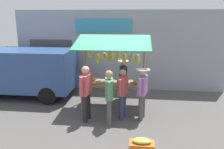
{
  "coord_description": "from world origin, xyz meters",
  "views": [
    {
      "loc": [
        -0.83,
        7.59,
        3.11
      ],
      "look_at": [
        0.0,
        0.3,
        1.25
      ],
      "focal_mm": 36.56,
      "sensor_mm": 36.0,
      "label": 1
    }
  ],
  "objects_px": {
    "vendor_with_sunhat": "(123,77)",
    "shopper_with_shopping_bag": "(109,94)",
    "produce_crate_near": "(142,147)",
    "market_stall": "(113,63)",
    "shopper_in_grey_tee": "(142,89)",
    "shopper_with_ponytail": "(86,89)",
    "parked_van": "(15,68)",
    "shopper_in_striped_shirt": "(123,91)"
  },
  "relations": [
    {
      "from": "market_stall",
      "to": "shopper_in_grey_tee",
      "type": "xyz_separation_m",
      "value": [
        -0.99,
        0.98,
        -0.59
      ]
    },
    {
      "from": "vendor_with_sunhat",
      "to": "produce_crate_near",
      "type": "height_order",
      "value": "vendor_with_sunhat"
    },
    {
      "from": "market_stall",
      "to": "shopper_with_ponytail",
      "type": "bearing_deg",
      "value": 61.63
    },
    {
      "from": "market_stall",
      "to": "shopper_in_striped_shirt",
      "type": "relative_size",
      "value": 1.59
    },
    {
      "from": "parked_van",
      "to": "shopper_in_grey_tee",
      "type": "bearing_deg",
      "value": 161.81
    },
    {
      "from": "vendor_with_sunhat",
      "to": "shopper_in_grey_tee",
      "type": "distance_m",
      "value": 1.8
    },
    {
      "from": "shopper_with_shopping_bag",
      "to": "shopper_in_striped_shirt",
      "type": "bearing_deg",
      "value": -45.06
    },
    {
      "from": "shopper_with_shopping_bag",
      "to": "shopper_in_grey_tee",
      "type": "height_order",
      "value": "shopper_with_shopping_bag"
    },
    {
      "from": "market_stall",
      "to": "shopper_with_shopping_bag",
      "type": "distance_m",
      "value": 1.57
    },
    {
      "from": "shopper_in_striped_shirt",
      "to": "parked_van",
      "type": "bearing_deg",
      "value": 82.81
    },
    {
      "from": "market_stall",
      "to": "shopper_with_shopping_bag",
      "type": "bearing_deg",
      "value": 91.16
    },
    {
      "from": "vendor_with_sunhat",
      "to": "shopper_in_grey_tee",
      "type": "relative_size",
      "value": 0.96
    },
    {
      "from": "shopper_with_ponytail",
      "to": "shopper_in_grey_tee",
      "type": "xyz_separation_m",
      "value": [
        -1.68,
        -0.3,
        -0.04
      ]
    },
    {
      "from": "shopper_with_shopping_bag",
      "to": "produce_crate_near",
      "type": "bearing_deg",
      "value": -154.09
    },
    {
      "from": "parked_van",
      "to": "shopper_with_shopping_bag",
      "type": "bearing_deg",
      "value": 152.39
    },
    {
      "from": "shopper_in_grey_tee",
      "to": "produce_crate_near",
      "type": "relative_size",
      "value": 2.78
    },
    {
      "from": "shopper_in_striped_shirt",
      "to": "shopper_in_grey_tee",
      "type": "height_order",
      "value": "shopper_in_grey_tee"
    },
    {
      "from": "parked_van",
      "to": "market_stall",
      "type": "bearing_deg",
      "value": 170.48
    },
    {
      "from": "vendor_with_sunhat",
      "to": "shopper_in_grey_tee",
      "type": "height_order",
      "value": "shopper_in_grey_tee"
    },
    {
      "from": "shopper_in_grey_tee",
      "to": "parked_van",
      "type": "xyz_separation_m",
      "value": [
        5.03,
        -1.67,
        0.16
      ]
    },
    {
      "from": "shopper_with_ponytail",
      "to": "produce_crate_near",
      "type": "bearing_deg",
      "value": -124.36
    },
    {
      "from": "market_stall",
      "to": "shopper_in_grey_tee",
      "type": "bearing_deg",
      "value": 135.42
    },
    {
      "from": "market_stall",
      "to": "shopper_with_shopping_bag",
      "type": "relative_size",
      "value": 1.52
    },
    {
      "from": "market_stall",
      "to": "vendor_with_sunhat",
      "type": "distance_m",
      "value": 0.98
    },
    {
      "from": "vendor_with_sunhat",
      "to": "shopper_with_shopping_bag",
      "type": "xyz_separation_m",
      "value": [
        0.27,
        2.13,
        0.04
      ]
    },
    {
      "from": "shopper_with_shopping_bag",
      "to": "shopper_in_grey_tee",
      "type": "xyz_separation_m",
      "value": [
        -0.97,
        -0.47,
        0.01
      ]
    },
    {
      "from": "shopper_with_ponytail",
      "to": "shopper_in_striped_shirt",
      "type": "height_order",
      "value": "shopper_with_ponytail"
    },
    {
      "from": "shopper_with_shopping_bag",
      "to": "shopper_in_striped_shirt",
      "type": "height_order",
      "value": "shopper_with_shopping_bag"
    },
    {
      "from": "shopper_with_shopping_bag",
      "to": "parked_van",
      "type": "xyz_separation_m",
      "value": [
        4.06,
        -2.14,
        0.17
      ]
    },
    {
      "from": "market_stall",
      "to": "produce_crate_near",
      "type": "xyz_separation_m",
      "value": [
        -0.97,
        2.88,
        -1.38
      ]
    },
    {
      "from": "shopper_with_ponytail",
      "to": "shopper_in_striped_shirt",
      "type": "distance_m",
      "value": 1.13
    },
    {
      "from": "shopper_with_ponytail",
      "to": "parked_van",
      "type": "height_order",
      "value": "parked_van"
    },
    {
      "from": "shopper_in_grey_tee",
      "to": "produce_crate_near",
      "type": "height_order",
      "value": "shopper_in_grey_tee"
    },
    {
      "from": "market_stall",
      "to": "produce_crate_near",
      "type": "height_order",
      "value": "market_stall"
    },
    {
      "from": "shopper_with_shopping_bag",
      "to": "produce_crate_near",
      "type": "xyz_separation_m",
      "value": [
        -0.94,
        1.43,
        -0.77
      ]
    },
    {
      "from": "parked_van",
      "to": "shopper_with_ponytail",
      "type": "bearing_deg",
      "value": 149.76
    },
    {
      "from": "shopper_with_ponytail",
      "to": "shopper_in_striped_shirt",
      "type": "relative_size",
      "value": 1.09
    },
    {
      "from": "vendor_with_sunhat",
      "to": "shopper_in_striped_shirt",
      "type": "relative_size",
      "value": 0.99
    },
    {
      "from": "market_stall",
      "to": "vendor_with_sunhat",
      "type": "bearing_deg",
      "value": -113.73
    },
    {
      "from": "market_stall",
      "to": "produce_crate_near",
      "type": "bearing_deg",
      "value": 108.66
    },
    {
      "from": "shopper_in_grey_tee",
      "to": "shopper_with_shopping_bag",
      "type": "bearing_deg",
      "value": 131.1
    },
    {
      "from": "shopper_in_striped_shirt",
      "to": "vendor_with_sunhat",
      "type": "bearing_deg",
      "value": 16.77
    }
  ]
}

